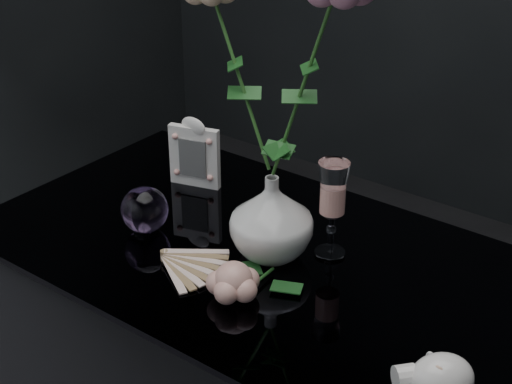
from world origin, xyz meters
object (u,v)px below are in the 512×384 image
Objects in this scene: picture_frame at (194,152)px; pearl_jar at (442,377)px; vase at (272,217)px; loose_rose at (234,281)px; paperweight at (145,210)px; wine_glass at (332,210)px.

pearl_jar is at bearing -38.49° from picture_frame.
vase reaches higher than loose_rose.
loose_rose is at bearing -140.99° from pearl_jar.
picture_frame is at bearing 145.97° from loose_rose.
vase reaches higher than pearl_jar.
picture_frame is 0.41m from loose_rose.
vase is at bearing 16.86° from paperweight.
pearl_jar is at bearing -21.30° from vase.
pearl_jar is at bearing 4.16° from loose_rose.
paperweight reaches higher than loose_rose.
wine_glass is 2.03× the size of paperweight.
vase reaches higher than picture_frame.
picture_frame is at bearing -161.22° from pearl_jar.
picture_frame is 1.71× the size of paperweight.
loose_rose is (0.31, -0.26, -0.04)m from picture_frame.
loose_rose is at bearing -14.70° from paperweight.
wine_glass is (0.08, 0.07, 0.01)m from vase.
vase is 0.79× the size of loose_rose.
vase is 1.02× the size of picture_frame.
wine_glass is 0.93× the size of loose_rose.
paperweight is at bearing -146.39° from pearl_jar.
paperweight is at bearing -92.10° from picture_frame.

